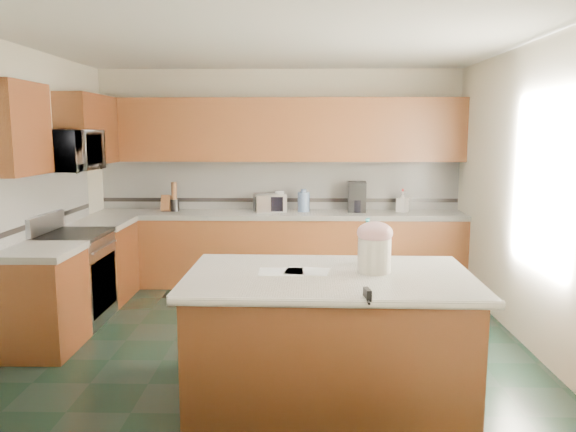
{
  "coord_description": "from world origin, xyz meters",
  "views": [
    {
      "loc": [
        0.26,
        -4.94,
        1.91
      ],
      "look_at": [
        0.15,
        0.35,
        1.12
      ],
      "focal_mm": 35.0,
      "sensor_mm": 36.0,
      "label": 1
    }
  ],
  "objects_px": {
    "soap_bottle_island": "(367,241)",
    "coffee_maker": "(357,197)",
    "island_top": "(329,278)",
    "toaster_oven": "(270,203)",
    "knife_block": "(166,203)",
    "treat_jar": "(374,255)",
    "island_base": "(328,340)"
  },
  "relations": [
    {
      "from": "soap_bottle_island",
      "to": "coffee_maker",
      "type": "xyz_separation_m",
      "value": [
        0.2,
        2.82,
        0.02
      ]
    },
    {
      "from": "island_top",
      "to": "toaster_oven",
      "type": "height_order",
      "value": "toaster_oven"
    },
    {
      "from": "island_top",
      "to": "knife_block",
      "type": "bearing_deg",
      "value": 122.52
    },
    {
      "from": "treat_jar",
      "to": "toaster_oven",
      "type": "relative_size",
      "value": 0.65
    },
    {
      "from": "treat_jar",
      "to": "soap_bottle_island",
      "type": "height_order",
      "value": "soap_bottle_island"
    },
    {
      "from": "treat_jar",
      "to": "knife_block",
      "type": "relative_size",
      "value": 1.22
    },
    {
      "from": "island_base",
      "to": "toaster_oven",
      "type": "relative_size",
      "value": 5.04
    },
    {
      "from": "toaster_oven",
      "to": "coffee_maker",
      "type": "height_order",
      "value": "coffee_maker"
    },
    {
      "from": "island_base",
      "to": "treat_jar",
      "type": "distance_m",
      "value": 0.7
    },
    {
      "from": "soap_bottle_island",
      "to": "coffee_maker",
      "type": "height_order",
      "value": "coffee_maker"
    },
    {
      "from": "island_top",
      "to": "toaster_oven",
      "type": "relative_size",
      "value": 5.3
    },
    {
      "from": "soap_bottle_island",
      "to": "knife_block",
      "type": "distance_m",
      "value": 3.55
    },
    {
      "from": "knife_block",
      "to": "treat_jar",
      "type": "bearing_deg",
      "value": -53.4
    },
    {
      "from": "soap_bottle_island",
      "to": "toaster_oven",
      "type": "bearing_deg",
      "value": 127.95
    },
    {
      "from": "toaster_oven",
      "to": "island_base",
      "type": "bearing_deg",
      "value": -94.04
    },
    {
      "from": "knife_block",
      "to": "coffee_maker",
      "type": "xyz_separation_m",
      "value": [
        2.41,
        0.03,
        0.09
      ]
    },
    {
      "from": "knife_block",
      "to": "toaster_oven",
      "type": "distance_m",
      "value": 1.31
    },
    {
      "from": "knife_block",
      "to": "toaster_oven",
      "type": "bearing_deg",
      "value": 0.62
    },
    {
      "from": "island_base",
      "to": "knife_block",
      "type": "bearing_deg",
      "value": 122.52
    },
    {
      "from": "island_base",
      "to": "treat_jar",
      "type": "relative_size",
      "value": 7.76
    },
    {
      "from": "island_base",
      "to": "coffee_maker",
      "type": "distance_m",
      "value": 3.25
    },
    {
      "from": "island_top",
      "to": "coffee_maker",
      "type": "distance_m",
      "value": 3.19
    },
    {
      "from": "island_base",
      "to": "coffee_maker",
      "type": "bearing_deg",
      "value": 81.92
    },
    {
      "from": "knife_block",
      "to": "toaster_oven",
      "type": "xyz_separation_m",
      "value": [
        1.31,
        0.0,
        0.01
      ]
    },
    {
      "from": "island_top",
      "to": "toaster_oven",
      "type": "distance_m",
      "value": 3.17
    },
    {
      "from": "island_base",
      "to": "soap_bottle_island",
      "type": "height_order",
      "value": "soap_bottle_island"
    },
    {
      "from": "island_base",
      "to": "toaster_oven",
      "type": "height_order",
      "value": "toaster_oven"
    },
    {
      "from": "soap_bottle_island",
      "to": "knife_block",
      "type": "height_order",
      "value": "soap_bottle_island"
    },
    {
      "from": "toaster_oven",
      "to": "soap_bottle_island",
      "type": "bearing_deg",
      "value": -86.96
    },
    {
      "from": "treat_jar",
      "to": "coffee_maker",
      "type": "relative_size",
      "value": 0.66
    },
    {
      "from": "soap_bottle_island",
      "to": "treat_jar",
      "type": "bearing_deg",
      "value": -65.93
    },
    {
      "from": "soap_bottle_island",
      "to": "island_top",
      "type": "bearing_deg",
      "value": -113.07
    }
  ]
}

